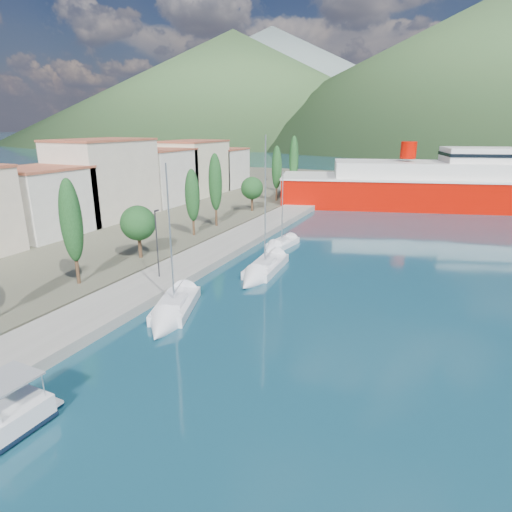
% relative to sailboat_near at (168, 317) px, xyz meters
% --- Properties ---
extents(ground, '(1400.00, 1400.00, 0.00)m').
position_rel_sailboat_near_xyz_m(ground, '(3.77, 113.37, -0.33)').
color(ground, '#143F51').
extents(quay, '(5.00, 88.00, 0.80)m').
position_rel_sailboat_near_xyz_m(quay, '(-5.23, 19.37, 0.07)').
color(quay, gray).
rests_on(quay, ground).
extents(land_strip, '(70.00, 148.00, 0.70)m').
position_rel_sailboat_near_xyz_m(land_strip, '(-43.23, 29.37, 0.02)').
color(land_strip, '#565644').
rests_on(land_strip, ground).
extents(town_buildings, '(9.20, 69.20, 11.30)m').
position_rel_sailboat_near_xyz_m(town_buildings, '(-28.23, 30.27, 5.24)').
color(town_buildings, beige).
rests_on(town_buildings, land_strip).
extents(tree_row, '(3.57, 64.86, 11.18)m').
position_rel_sailboat_near_xyz_m(tree_row, '(-10.72, 25.34, 5.32)').
color(tree_row, '#47301E').
rests_on(tree_row, land_strip).
extents(lamp_posts, '(0.15, 46.76, 6.06)m').
position_rel_sailboat_near_xyz_m(lamp_posts, '(-5.23, 6.75, 3.75)').
color(lamp_posts, '#2D2D33').
rests_on(lamp_posts, quay).
extents(sailboat_near, '(5.31, 9.01, 12.43)m').
position_rel_sailboat_near_xyz_m(sailboat_near, '(0.00, 0.00, 0.00)').
color(sailboat_near, silver).
rests_on(sailboat_near, ground).
extents(sailboat_mid, '(3.26, 9.95, 14.09)m').
position_rel_sailboat_near_xyz_m(sailboat_mid, '(2.17, 11.37, 0.00)').
color(sailboat_mid, silver).
rests_on(sailboat_mid, ground).
extents(sailboat_far, '(2.91, 6.79, 9.67)m').
position_rel_sailboat_near_xyz_m(sailboat_far, '(0.12, 21.17, -0.05)').
color(sailboat_far, silver).
rests_on(sailboat_far, ground).
extents(ferry, '(60.34, 28.39, 11.75)m').
position_rel_sailboat_near_xyz_m(ferry, '(18.53, 58.19, 3.25)').
color(ferry, '#B30900').
rests_on(ferry, ground).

